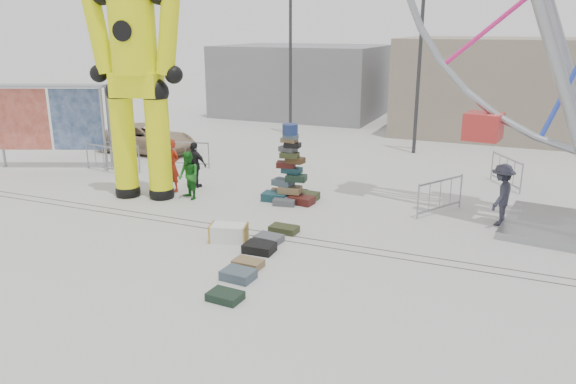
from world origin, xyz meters
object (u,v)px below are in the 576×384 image
at_px(suitcase_tower, 290,180).
at_px(banner_scaffold, 48,106).
at_px(steamer_trunk, 229,233).
at_px(lamp_post_left, 292,49).
at_px(barricade_dummy_b, 122,156).
at_px(lamp_post_right, 422,53).
at_px(barricade_wheel_back, 506,172).
at_px(barricade_dummy_a, 104,158).
at_px(barricade_dummy_c, 185,154).
at_px(barricade_wheel_front, 440,196).
at_px(pedestrian_green, 189,176).
at_px(pedestrian_black, 195,165).
at_px(crash_test_dummy, 135,66).
at_px(parked_suv, 146,138).
at_px(pedestrian_red, 171,166).
at_px(pedestrian_grey, 501,195).

height_order(suitcase_tower, banner_scaffold, banner_scaffold).
bearing_deg(steamer_trunk, lamp_post_left, 90.53).
height_order(suitcase_tower, barricade_dummy_b, suitcase_tower).
bearing_deg(lamp_post_right, suitcase_tower, -105.55).
bearing_deg(suitcase_tower, lamp_post_left, 111.52).
relative_size(suitcase_tower, barricade_wheel_back, 1.29).
xyz_separation_m(barricade_dummy_a, barricade_wheel_back, (14.86, 4.03, 0.00)).
relative_size(barricade_dummy_c, barricade_wheel_front, 1.00).
relative_size(pedestrian_green, pedestrian_black, 0.98).
bearing_deg(lamp_post_left, steamer_trunk, -73.66).
bearing_deg(barricade_dummy_b, crash_test_dummy, -31.24).
height_order(steamer_trunk, parked_suv, parked_suv).
distance_m(lamp_post_left, barricade_dummy_c, 9.38).
distance_m(lamp_post_right, suitcase_tower, 10.02).
xyz_separation_m(crash_test_dummy, barricade_wheel_back, (11.27, 6.21, -3.82)).
distance_m(lamp_post_right, barricade_wheel_front, 9.50).
bearing_deg(lamp_post_right, banner_scaffold, -146.36).
relative_size(crash_test_dummy, pedestrian_red, 4.48).
xyz_separation_m(lamp_post_right, pedestrian_black, (-6.27, -8.81, -3.65)).
height_order(banner_scaffold, barricade_wheel_front, banner_scaffold).
bearing_deg(parked_suv, crash_test_dummy, -142.25).
distance_m(lamp_post_right, barricade_dummy_c, 11.16).
height_order(pedestrian_green, pedestrian_grey, pedestrian_grey).
xyz_separation_m(barricade_dummy_a, barricade_wheel_front, (13.12, 0.00, 0.00)).
xyz_separation_m(crash_test_dummy, pedestrian_green, (1.53, 0.41, -3.56)).
bearing_deg(suitcase_tower, barricade_dummy_a, 174.95).
bearing_deg(pedestrian_red, banner_scaffold, 177.09).
distance_m(barricade_dummy_c, parked_suv, 3.69).
bearing_deg(barricade_wheel_front, banner_scaffold, 122.77).
bearing_deg(barricade_dummy_a, barricade_dummy_b, 65.35).
distance_m(barricade_wheel_front, barricade_wheel_back, 4.39).
height_order(crash_test_dummy, pedestrian_black, crash_test_dummy).
relative_size(lamp_post_right, suitcase_tower, 3.09).
relative_size(banner_scaffold, steamer_trunk, 4.68).
distance_m(suitcase_tower, banner_scaffold, 10.72).
height_order(barricade_dummy_b, pedestrian_red, pedestrian_red).
bearing_deg(crash_test_dummy, pedestrian_red, 51.33).
distance_m(barricade_dummy_a, barricade_wheel_front, 13.12).
xyz_separation_m(lamp_post_right, banner_scaffold, (-13.05, -8.69, -1.93)).
xyz_separation_m(barricade_dummy_b, parked_suv, (-1.06, 3.07, 0.10)).
height_order(lamp_post_right, pedestrian_grey, lamp_post_right).
bearing_deg(suitcase_tower, crash_test_dummy, -162.51).
xyz_separation_m(lamp_post_right, pedestrian_grey, (4.08, -8.72, -3.57)).
bearing_deg(barricade_dummy_a, steamer_trunk, -19.75).
distance_m(barricade_dummy_b, barricade_wheel_front, 12.72).
bearing_deg(barricade_wheel_back, lamp_post_left, -152.10).
distance_m(lamp_post_right, banner_scaffold, 15.80).
bearing_deg(barricade_dummy_c, lamp_post_left, 70.02).
xyz_separation_m(lamp_post_right, barricade_dummy_c, (-8.23, -6.43, -3.93)).
relative_size(lamp_post_right, barricade_wheel_front, 4.00).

